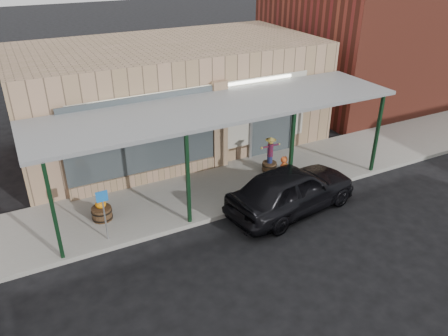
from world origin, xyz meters
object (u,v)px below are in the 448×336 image
barrel_scarecrow (270,160)px  handicap_sign (104,209)px  barrel_pumpkin (102,212)px  parked_sedan (292,189)px

barrel_scarecrow → handicap_sign: (-6.32, -1.41, 0.55)m
barrel_pumpkin → parked_sedan: (5.54, -2.00, 0.36)m
barrel_scarecrow → barrel_pumpkin: barrel_scarecrow is taller
barrel_pumpkin → handicap_sign: 1.32m
barrel_scarecrow → barrel_pumpkin: bearing=177.1°
barrel_pumpkin → handicap_sign: bearing=-95.5°
barrel_scarecrow → parked_sedan: (-0.67, -2.33, 0.15)m
barrel_scarecrow → parked_sedan: bearing=-112.0°
parked_sedan → barrel_scarecrow: bearing=-25.1°
barrel_scarecrow → barrel_pumpkin: size_ratio=1.92×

